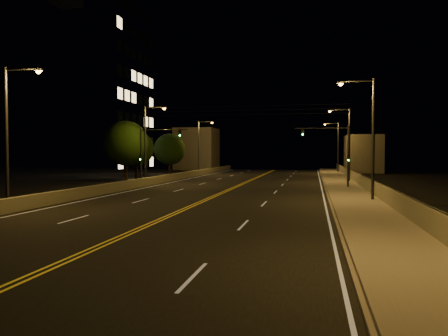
% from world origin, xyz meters
% --- Properties ---
extents(ground, '(160.00, 160.00, 0.00)m').
position_xyz_m(ground, '(0.00, 0.00, 0.00)').
color(ground, black).
rests_on(ground, ground).
extents(road, '(18.00, 120.00, 0.02)m').
position_xyz_m(road, '(0.00, 20.00, 0.01)').
color(road, black).
rests_on(road, ground).
extents(sidewalk, '(3.60, 120.00, 0.30)m').
position_xyz_m(sidewalk, '(10.80, 20.00, 0.15)').
color(sidewalk, gray).
rests_on(sidewalk, ground).
extents(curb, '(0.14, 120.00, 0.15)m').
position_xyz_m(curb, '(8.93, 20.00, 0.07)').
color(curb, gray).
rests_on(curb, ground).
extents(parapet_wall, '(0.30, 120.00, 1.00)m').
position_xyz_m(parapet_wall, '(12.45, 20.00, 0.80)').
color(parapet_wall, gray).
rests_on(parapet_wall, sidewalk).
extents(jersey_barrier, '(0.45, 120.00, 0.87)m').
position_xyz_m(jersey_barrier, '(-9.58, 20.00, 0.43)').
color(jersey_barrier, gray).
rests_on(jersey_barrier, ground).
extents(distant_building_right, '(6.00, 10.00, 6.67)m').
position_xyz_m(distant_building_right, '(16.50, 71.99, 3.33)').
color(distant_building_right, gray).
rests_on(distant_building_right, ground).
extents(distant_building_left, '(8.00, 8.00, 8.57)m').
position_xyz_m(distant_building_left, '(-16.00, 77.45, 4.28)').
color(distant_building_left, gray).
rests_on(distant_building_left, ground).
extents(parapet_rail, '(0.06, 120.00, 0.06)m').
position_xyz_m(parapet_rail, '(12.45, 20.00, 1.33)').
color(parapet_rail, black).
rests_on(parapet_rail, parapet_wall).
extents(lane_markings, '(17.32, 116.00, 0.00)m').
position_xyz_m(lane_markings, '(0.00, 19.93, 0.02)').
color(lane_markings, silver).
rests_on(lane_markings, road).
extents(streetlight_0, '(2.55, 0.28, 8.59)m').
position_xyz_m(streetlight_0, '(11.51, 3.24, 4.99)').
color(streetlight_0, '#2D2D33').
rests_on(streetlight_0, ground).
extents(streetlight_1, '(2.55, 0.28, 8.59)m').
position_xyz_m(streetlight_1, '(11.51, 21.11, 4.99)').
color(streetlight_1, '#2D2D33').
rests_on(streetlight_1, ground).
extents(streetlight_2, '(2.55, 0.28, 8.59)m').
position_xyz_m(streetlight_2, '(11.51, 41.43, 4.99)').
color(streetlight_2, '#2D2D33').
rests_on(streetlight_2, ground).
extents(streetlight_3, '(2.55, 0.28, 8.59)m').
position_xyz_m(streetlight_3, '(11.51, 64.84, 4.99)').
color(streetlight_3, '#2D2D33').
rests_on(streetlight_3, ground).
extents(streetlight_4, '(2.55, 0.28, 8.59)m').
position_xyz_m(streetlight_4, '(-9.91, 12.72, 4.99)').
color(streetlight_4, '#2D2D33').
rests_on(streetlight_4, ground).
extents(streetlight_5, '(2.55, 0.28, 8.59)m').
position_xyz_m(streetlight_5, '(-9.91, 34.62, 4.99)').
color(streetlight_5, '#2D2D33').
rests_on(streetlight_5, ground).
extents(streetlight_6, '(2.55, 0.28, 8.59)m').
position_xyz_m(streetlight_6, '(-9.91, 57.10, 4.99)').
color(streetlight_6, '#2D2D33').
rests_on(streetlight_6, ground).
extents(traffic_signal_right, '(5.11, 0.31, 6.06)m').
position_xyz_m(traffic_signal_right, '(9.99, 32.45, 3.84)').
color(traffic_signal_right, '#2D2D33').
rests_on(traffic_signal_right, ground).
extents(traffic_signal_left, '(5.11, 0.31, 6.06)m').
position_xyz_m(traffic_signal_left, '(-8.79, 32.45, 3.84)').
color(traffic_signal_left, '#2D2D33').
rests_on(traffic_signal_left, ground).
extents(overhead_wires, '(22.00, 0.03, 0.83)m').
position_xyz_m(overhead_wires, '(0.00, 29.50, 7.40)').
color(overhead_wires, black).
extents(building_tower, '(24.00, 15.00, 28.27)m').
position_xyz_m(building_tower, '(-31.03, 53.37, 13.56)').
color(building_tower, gray).
rests_on(building_tower, ground).
extents(tree_0, '(5.44, 5.44, 7.37)m').
position_xyz_m(tree_0, '(-14.42, 39.01, 4.65)').
color(tree_0, black).
rests_on(tree_0, ground).
extents(tree_1, '(4.74, 4.74, 6.43)m').
position_xyz_m(tree_1, '(-15.62, 44.86, 4.05)').
color(tree_1, black).
rests_on(tree_1, ground).
extents(tree_2, '(4.72, 4.72, 6.39)m').
position_xyz_m(tree_2, '(-13.46, 52.43, 4.03)').
color(tree_2, black).
rests_on(tree_2, ground).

